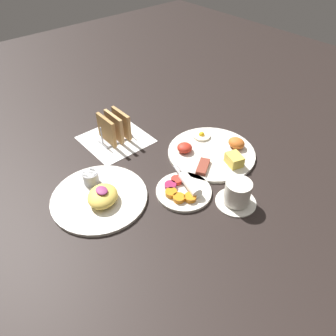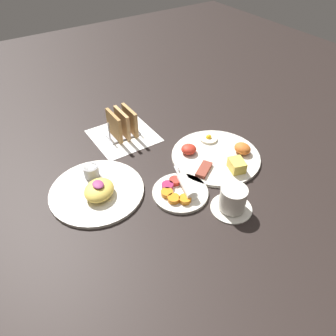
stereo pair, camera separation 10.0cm
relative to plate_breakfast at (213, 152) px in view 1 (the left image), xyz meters
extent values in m
plane|color=black|center=(-0.07, -0.22, -0.01)|extent=(3.00, 3.00, 0.00)
cube|color=white|center=(-0.29, -0.21, -0.01)|extent=(0.22, 0.22, 0.00)
cylinder|color=silver|center=(0.00, 0.00, -0.01)|extent=(0.30, 0.30, 0.01)
cube|color=#E5C64C|center=(0.09, 0.00, 0.02)|extent=(0.07, 0.06, 0.04)
ellipsoid|color=#C66023|center=(0.03, 0.08, 0.02)|extent=(0.06, 0.05, 0.03)
cylinder|color=#F4EACC|center=(-0.09, 0.03, 0.00)|extent=(0.06, 0.06, 0.01)
sphere|color=yellow|center=(-0.09, 0.03, 0.01)|extent=(0.02, 0.02, 0.02)
ellipsoid|color=red|center=(-0.07, -0.07, 0.01)|extent=(0.05, 0.05, 0.03)
cube|color=brown|center=(0.04, -0.09, 0.01)|extent=(0.07, 0.08, 0.01)
cylinder|color=silver|center=(0.07, -0.20, -0.01)|extent=(0.17, 0.17, 0.01)
cylinder|color=red|center=(0.03, -0.20, 0.01)|extent=(0.04, 0.04, 0.01)
cylinder|color=#99234C|center=(0.04, -0.23, 0.01)|extent=(0.04, 0.04, 0.01)
cylinder|color=orange|center=(0.06, -0.24, 0.01)|extent=(0.04, 0.04, 0.01)
cylinder|color=orange|center=(0.09, -0.24, 0.01)|extent=(0.04, 0.04, 0.01)
cylinder|color=orange|center=(0.11, -0.22, 0.01)|extent=(0.04, 0.04, 0.01)
cylinder|color=white|center=(0.08, -0.18, 0.02)|extent=(0.10, 0.06, 0.03)
cube|color=silver|center=(0.01, -0.17, 0.02)|extent=(0.05, 0.02, 0.00)
cube|color=silver|center=(0.01, -0.16, 0.02)|extent=(0.05, 0.02, 0.00)
cylinder|color=silver|center=(-0.07, -0.41, -0.01)|extent=(0.28, 0.28, 0.01)
ellipsoid|color=#EAC651|center=(-0.05, -0.41, 0.02)|extent=(0.13, 0.13, 0.04)
ellipsoid|color=#8C3366|center=(-0.05, -0.41, 0.04)|extent=(0.04, 0.03, 0.01)
cylinder|color=#99999E|center=(-0.14, -0.40, 0.02)|extent=(0.05, 0.05, 0.04)
cylinder|color=white|center=(-0.14, -0.40, 0.04)|extent=(0.04, 0.04, 0.01)
cube|color=#B7B7BC|center=(-0.29, -0.21, 0.00)|extent=(0.06, 0.12, 0.01)
cube|color=#AC7E46|center=(-0.29, -0.24, 0.05)|extent=(0.10, 0.01, 0.10)
cube|color=tan|center=(-0.29, -0.21, 0.05)|extent=(0.10, 0.01, 0.10)
cube|color=tan|center=(-0.29, -0.17, 0.05)|extent=(0.10, 0.01, 0.10)
cylinder|color=#B7B7BC|center=(-0.29, -0.26, 0.03)|extent=(0.01, 0.01, 0.07)
cylinder|color=#B7B7BC|center=(-0.29, -0.15, 0.03)|extent=(0.01, 0.01, 0.07)
cylinder|color=silver|center=(0.20, -0.12, -0.01)|extent=(0.12, 0.12, 0.01)
cylinder|color=silver|center=(0.20, -0.12, 0.03)|extent=(0.08, 0.08, 0.07)
cylinder|color=#381E0F|center=(0.20, -0.12, 0.06)|extent=(0.06, 0.06, 0.01)
camera|label=1|loc=(0.57, -0.70, 0.70)|focal=35.00mm
camera|label=2|loc=(0.63, -0.62, 0.70)|focal=35.00mm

